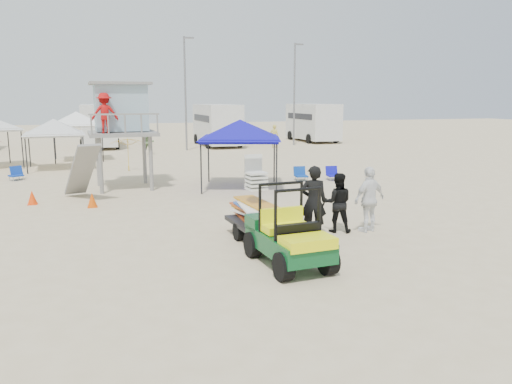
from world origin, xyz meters
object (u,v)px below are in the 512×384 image
object	(u,v)px
man_left	(313,201)
utility_cart	(289,229)
canopy_blue	(240,123)
surf_trailer	(256,209)
lifeguard_tower	(119,112)

from	to	relation	value
man_left	utility_cart	bearing A→B (deg)	73.20
man_left	canopy_blue	world-z (taller)	canopy_blue
surf_trailer	utility_cart	bearing A→B (deg)	-90.13
lifeguard_tower	canopy_blue	world-z (taller)	lifeguard_tower
surf_trailer	man_left	world-z (taller)	surf_trailer
surf_trailer	man_left	size ratio (longest dim) A/B	1.17
canopy_blue	lifeguard_tower	bearing A→B (deg)	162.71
man_left	surf_trailer	bearing A→B (deg)	8.78
surf_trailer	canopy_blue	distance (m)	8.04
utility_cart	canopy_blue	distance (m)	10.27
lifeguard_tower	man_left	bearing A→B (deg)	-64.66
lifeguard_tower	canopy_blue	size ratio (longest dim) A/B	1.09
man_left	canopy_blue	distance (m)	8.10
utility_cart	lifeguard_tower	xyz separation A→B (m)	(-2.92, 11.41, 2.33)
surf_trailer	lifeguard_tower	size ratio (longest dim) A/B	0.54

